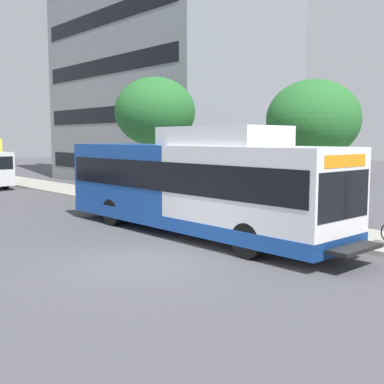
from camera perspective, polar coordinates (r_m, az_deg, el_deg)
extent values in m
plane|color=#4C4C51|center=(19.69, -19.99, -3.58)|extent=(120.00, 120.00, 0.00)
cube|color=#A8A399|center=(21.64, -0.45, -2.13)|extent=(3.00, 56.00, 0.14)
cube|color=white|center=(14.38, 7.62, -0.04)|extent=(2.54, 5.80, 2.73)
cube|color=#19479E|center=(18.66, -6.04, 1.46)|extent=(2.54, 5.80, 2.73)
cube|color=#19479E|center=(16.55, -0.10, -3.14)|extent=(2.57, 11.60, 0.44)
cube|color=black|center=(16.37, -0.10, 2.08)|extent=(2.58, 11.25, 0.96)
cube|color=black|center=(12.71, 17.48, -0.38)|extent=(2.34, 0.10, 1.24)
cube|color=orange|center=(12.63, 17.65, 3.54)|extent=(1.90, 0.08, 0.32)
cube|color=white|center=(15.27, 3.55, 6.64)|extent=(2.16, 4.06, 0.60)
cube|color=black|center=(12.73, 18.80, -6.35)|extent=(1.78, 0.60, 0.10)
cylinder|color=black|center=(13.28, 6.65, -5.75)|extent=(0.30, 1.00, 1.00)
cylinder|color=black|center=(15.01, 12.40, -4.43)|extent=(0.30, 1.00, 1.00)
cylinder|color=black|center=(18.41, -9.39, -2.38)|extent=(0.30, 1.00, 1.00)
cylinder|color=black|center=(19.70, -3.83, -1.73)|extent=(0.30, 1.00, 1.00)
cylinder|color=#4C3823|center=(18.24, 13.96, 0.33)|extent=(0.28, 0.28, 2.54)
ellipsoid|color=#286B2D|center=(18.16, 14.18, 8.33)|extent=(3.39, 3.39, 2.88)
cylinder|color=#4C3823|center=(24.58, -4.35, 2.50)|extent=(0.28, 0.28, 2.95)
ellipsoid|color=#286B2D|center=(24.56, -4.41, 9.49)|extent=(4.05, 4.05, 3.44)
cylinder|color=black|center=(33.55, -21.29, 1.15)|extent=(0.26, 0.92, 0.92)
cube|color=black|center=(36.75, -2.76, 3.81)|extent=(11.06, 15.40, 1.10)
cube|color=black|center=(36.74, -2.79, 8.85)|extent=(11.06, 15.40, 1.10)
cube|color=black|center=(37.02, -2.82, 13.85)|extent=(11.06, 15.40, 1.10)
cube|color=black|center=(37.58, -2.85, 18.75)|extent=(11.06, 15.40, 1.10)
cylinder|color=#B7B7BC|center=(48.38, -14.02, 6.40)|extent=(1.10, 1.10, 6.85)
cylinder|color=#B7B7BC|center=(48.88, -14.25, 14.45)|extent=(0.91, 0.91, 6.85)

